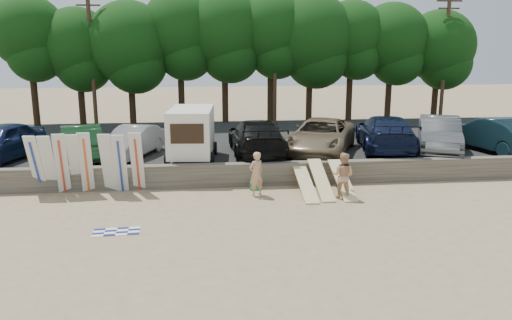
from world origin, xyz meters
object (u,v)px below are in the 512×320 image
(car_1, at_px, (81,142))
(box_trailer, at_px, (192,131))
(beachgoer_b, at_px, (343,176))
(car_4, at_px, (321,136))
(car_2, at_px, (133,142))
(beachgoer_a, at_px, (256,174))
(car_5, at_px, (385,133))
(car_7, at_px, (493,134))
(cooler, at_px, (254,186))
(car_6, at_px, (439,135))
(car_3, at_px, (257,137))

(car_1, bearing_deg, box_trailer, 153.66)
(car_1, xyz_separation_m, beachgoer_b, (11.22, -5.39, -0.59))
(box_trailer, xyz_separation_m, car_4, (6.39, 0.89, -0.51))
(box_trailer, height_order, car_2, box_trailer)
(car_1, relative_size, beachgoer_b, 2.69)
(beachgoer_a, bearing_deg, car_5, -175.24)
(car_7, relative_size, beachgoer_b, 2.84)
(beachgoer_b, bearing_deg, cooler, 5.86)
(car_6, distance_m, car_7, 2.89)
(car_7, distance_m, cooler, 13.13)
(car_1, relative_size, car_6, 0.91)
(car_7, bearing_deg, car_1, -13.87)
(car_1, height_order, car_7, car_7)
(car_2, xyz_separation_m, car_6, (15.23, -0.68, 0.16))
(beachgoer_b, bearing_deg, car_4, -62.88)
(car_1, distance_m, car_5, 15.07)
(car_7, xyz_separation_m, beachgoer_a, (-12.64, -4.23, -0.66))
(car_2, distance_m, car_5, 12.70)
(car_2, height_order, car_5, car_5)
(car_1, relative_size, beachgoer_a, 2.74)
(car_6, xyz_separation_m, cooler, (-9.72, -3.35, -1.44))
(car_3, relative_size, cooler, 15.89)
(car_2, distance_m, car_7, 18.14)
(box_trailer, distance_m, car_1, 5.33)
(car_3, xyz_separation_m, car_7, (12.11, -0.38, -0.01))
(car_6, bearing_deg, box_trailer, -155.56)
(car_5, distance_m, beachgoer_b, 6.91)
(beachgoer_a, bearing_deg, car_6, 173.57)
(car_3, distance_m, beachgoer_a, 4.68)
(car_4, relative_size, car_6, 1.12)
(car_2, xyz_separation_m, car_4, (9.26, -0.20, 0.12))
(box_trailer, xyz_separation_m, beachgoer_a, (2.61, -3.82, -1.15))
(car_6, bearing_deg, car_7, 22.43)
(car_4, bearing_deg, car_3, -154.55)
(car_3, bearing_deg, car_7, 177.14)
(car_5, relative_size, cooler, 16.38)
(box_trailer, height_order, car_7, box_trailer)
(car_1, xyz_separation_m, car_5, (15.06, 0.31, 0.08))
(car_2, distance_m, car_6, 15.25)
(box_trailer, xyz_separation_m, car_5, (9.83, 1.17, -0.46))
(box_trailer, bearing_deg, cooler, -43.52)
(box_trailer, xyz_separation_m, car_3, (3.14, 0.79, -0.48))
(car_1, bearing_deg, car_5, 164.16)
(car_3, xyz_separation_m, car_5, (6.69, 0.38, 0.03))
(car_1, distance_m, car_4, 11.63)
(car_4, height_order, cooler, car_4)
(car_2, height_order, beachgoer_b, car_2)
(box_trailer, height_order, car_4, box_trailer)
(car_5, bearing_deg, beachgoer_a, 45.96)
(car_7, height_order, beachgoer_b, car_7)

